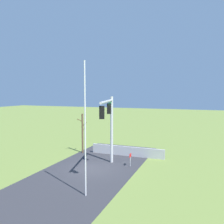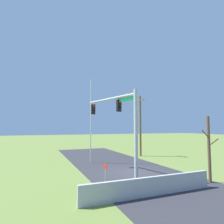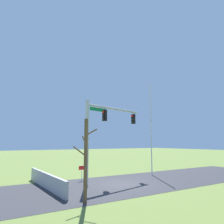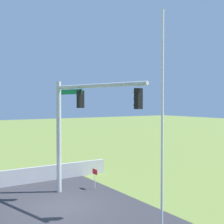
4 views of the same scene
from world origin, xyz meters
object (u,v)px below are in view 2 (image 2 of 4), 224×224
(flagpole, at_px, (91,120))
(bare_tree, at_px, (209,148))
(signal_mast, at_px, (121,117))
(utility_pole, at_px, (140,124))
(open_sign, at_px, (105,169))

(flagpole, bearing_deg, bare_tree, 29.39)
(signal_mast, bearing_deg, flagpole, -173.22)
(utility_pole, bearing_deg, signal_mast, -39.09)
(open_sign, bearing_deg, utility_pole, 138.01)
(flagpole, relative_size, open_sign, 7.40)
(flagpole, distance_m, open_sign, 8.07)
(utility_pole, xyz_separation_m, open_sign, (9.29, -8.36, -3.22))
(signal_mast, bearing_deg, open_sign, -57.53)
(flagpole, relative_size, bare_tree, 1.99)
(bare_tree, xyz_separation_m, open_sign, (-2.85, -6.59, -1.42))
(signal_mast, xyz_separation_m, flagpole, (-6.08, -0.72, -0.05))
(utility_pole, relative_size, open_sign, 6.50)
(flagpole, bearing_deg, utility_pole, 106.10)
(open_sign, bearing_deg, bare_tree, 66.64)
(flagpole, xyz_separation_m, open_sign, (7.15, -0.96, -3.61))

